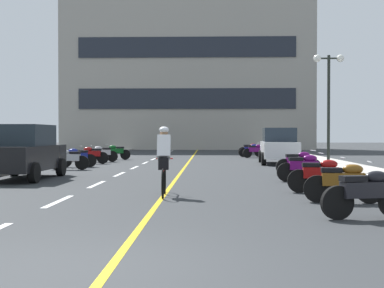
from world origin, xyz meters
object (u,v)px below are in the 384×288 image
street_lamp_mid (329,84)px  cyclist_rider (164,159)px  motorcycle_0 (367,192)px  motorcycle_9 (116,152)px  motorcycle_3 (304,167)px  motorcycle_10 (256,150)px  motorcycle_12 (251,149)px  motorcycle_6 (77,157)px  parked_car_near (23,152)px  motorcycle_2 (321,175)px  motorcycle_8 (102,153)px  motorcycle_4 (299,162)px  motorcycle_11 (251,150)px  parked_car_mid (279,146)px  motorcycle_5 (69,159)px  motorcycle_7 (92,154)px  motorcycle_1 (344,181)px

street_lamp_mid → cyclist_rider: 14.71m
motorcycle_0 → motorcycle_9: 23.15m
motorcycle_3 → motorcycle_10: (-0.02, 17.04, 0.00)m
motorcycle_12 → cyclist_rider: bearing=-99.4°
motorcycle_3 → motorcycle_10: bearing=90.1°
cyclist_rider → motorcycle_6: bearing=114.0°
parked_car_near → motorcycle_3: parked_car_near is taller
motorcycle_2 → motorcycle_8: same height
motorcycle_0 → motorcycle_2: (0.07, 4.13, 0.00)m
motorcycle_4 → motorcycle_6: bearing=155.6°
motorcycle_8 → motorcycle_11: same height
parked_car_near → motorcycle_2: 9.84m
motorcycle_8 → parked_car_mid: bearing=-9.2°
motorcycle_0 → motorcycle_10: same height
motorcycle_5 → motorcycle_7: (-0.06, 4.60, 0.00)m
parked_car_near → parked_car_mid: (9.73, 9.49, 0.00)m
motorcycle_11 → cyclist_rider: cyclist_rider is taller
street_lamp_mid → motorcycle_8: 12.38m
motorcycle_0 → motorcycle_6: (-8.78, 14.35, 0.00)m
motorcycle_1 → cyclist_rider: cyclist_rider is taller
motorcycle_11 → motorcycle_7: bearing=-135.8°
motorcycle_3 → motorcycle_5: same height
parked_car_near → motorcycle_0: bearing=-41.5°
street_lamp_mid → motorcycle_9: (-11.24, 5.54, -3.44)m
motorcycle_10 → motorcycle_12: same height
motorcycle_5 → motorcycle_9: same height
motorcycle_4 → motorcycle_6: size_ratio=1.02×
motorcycle_1 → motorcycle_9: same height
street_lamp_mid → motorcycle_11: street_lamp_mid is taller
motorcycle_11 → parked_car_mid: bearing=-84.9°
motorcycle_5 → motorcycle_6: 1.70m
motorcycle_7 → motorcycle_9: (0.46, 4.36, 0.00)m
parked_car_near → motorcycle_12: (9.10, 19.80, -0.44)m
motorcycle_5 → motorcycle_6: same height
parked_car_mid → motorcycle_1: 15.33m
parked_car_near → motorcycle_4: 9.75m
motorcycle_11 → motorcycle_12: same height
motorcycle_9 → motorcycle_12: 10.44m
motorcycle_3 → motorcycle_10: same height
motorcycle_1 → motorcycle_8: same height
motorcycle_5 → motorcycle_12: (8.83, 15.11, 0.00)m
street_lamp_mid → motorcycle_5: street_lamp_mid is taller
motorcycle_5 → motorcycle_12: size_ratio=1.00×
motorcycle_4 → cyclist_rider: size_ratio=0.96×
motorcycle_6 → motorcycle_3: bearing=-37.9°
motorcycle_0 → motorcycle_6: 16.82m
motorcycle_7 → motorcycle_8: same height
street_lamp_mid → parked_car_mid: street_lamp_mid is taller
parked_car_mid → street_lamp_mid: bearing=-32.3°
motorcycle_1 → motorcycle_6: size_ratio=1.02×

